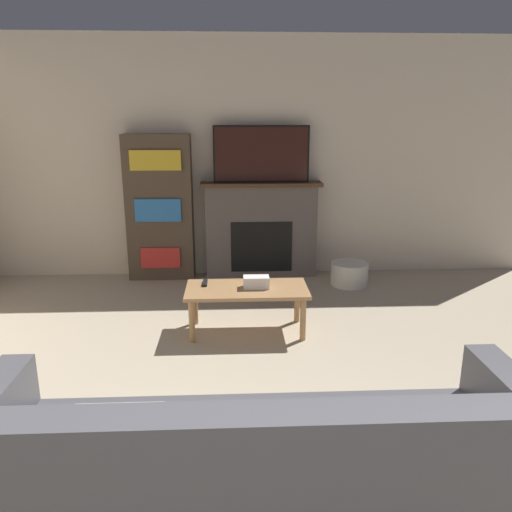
% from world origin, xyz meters
% --- Properties ---
extents(wall_back, '(6.90, 0.06, 2.70)m').
position_xyz_m(wall_back, '(0.00, 4.75, 1.35)').
color(wall_back, beige).
rests_on(wall_back, ground_plane).
extents(fireplace, '(1.38, 0.28, 1.11)m').
position_xyz_m(fireplace, '(0.24, 4.61, 0.56)').
color(fireplace, '#605651').
rests_on(fireplace, ground_plane).
extents(tv, '(1.07, 0.03, 0.63)m').
position_xyz_m(tv, '(0.24, 4.59, 1.42)').
color(tv, black).
rests_on(tv, fireplace).
extents(couch, '(2.51, 0.96, 0.89)m').
position_xyz_m(couch, '(0.00, 0.71, 0.29)').
color(couch, '#4C4C51').
rests_on(couch, ground_plane).
extents(coffee_table, '(1.05, 0.51, 0.40)m').
position_xyz_m(coffee_table, '(0.02, 2.98, 0.35)').
color(coffee_table, '#A87A4C').
rests_on(coffee_table, ground_plane).
extents(tissue_box, '(0.22, 0.12, 0.10)m').
position_xyz_m(tissue_box, '(0.10, 2.99, 0.45)').
color(tissue_box, white).
rests_on(tissue_box, coffee_table).
extents(remote_control, '(0.04, 0.15, 0.02)m').
position_xyz_m(remote_control, '(-0.34, 3.10, 0.42)').
color(remote_control, black).
rests_on(remote_control, coffee_table).
extents(bookshelf, '(0.74, 0.29, 1.64)m').
position_xyz_m(bookshelf, '(-0.92, 4.58, 0.82)').
color(bookshelf, '#4C3D2D').
rests_on(bookshelf, ground_plane).
extents(storage_basket, '(0.41, 0.41, 0.26)m').
position_xyz_m(storage_basket, '(1.21, 4.20, 0.13)').
color(storage_basket, silver).
rests_on(storage_basket, ground_plane).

